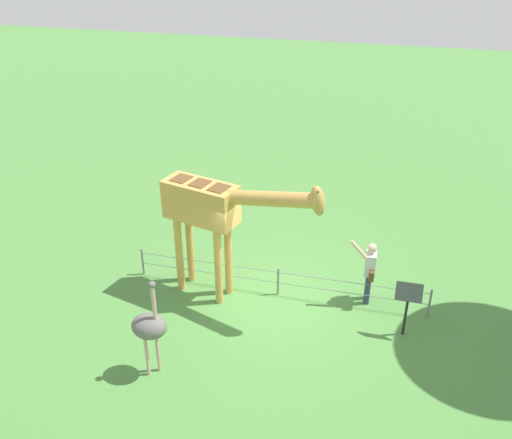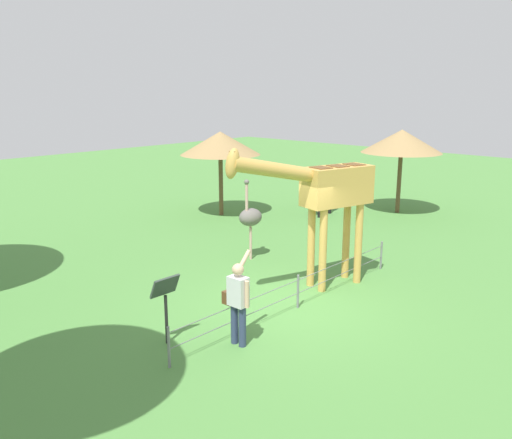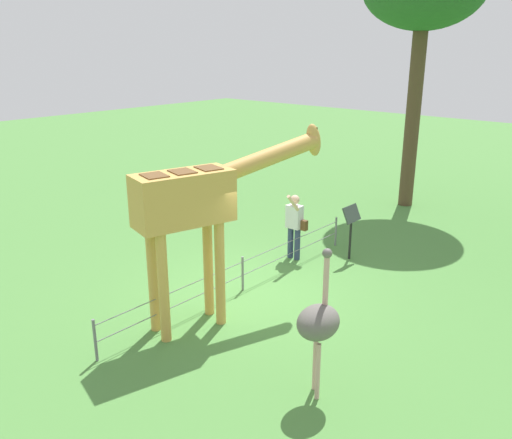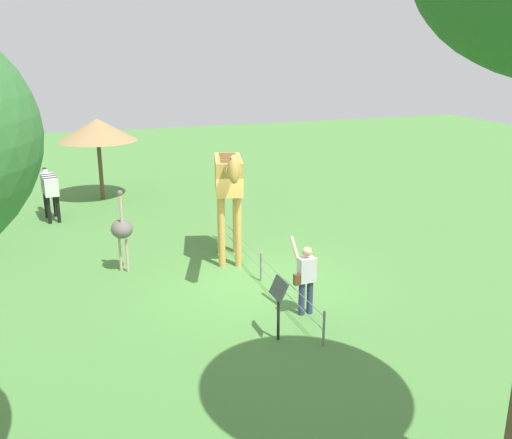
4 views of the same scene
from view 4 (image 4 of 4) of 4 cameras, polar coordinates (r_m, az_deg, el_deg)
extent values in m
plane|color=#4C843D|center=(14.31, -0.18, -6.33)|extent=(60.00, 60.00, 0.00)
cylinder|color=gold|center=(14.98, -1.81, -1.21)|extent=(0.18, 0.18, 1.98)
cylinder|color=gold|center=(14.96, -3.50, -1.26)|extent=(0.18, 0.18, 1.98)
cylinder|color=gold|center=(16.03, -2.06, 0.00)|extent=(0.18, 0.18, 1.98)
cylinder|color=gold|center=(16.01, -3.63, -0.04)|extent=(0.18, 0.18, 1.98)
cube|color=gold|center=(15.13, -2.83, 4.61)|extent=(1.82, 1.12, 0.90)
cube|color=brown|center=(14.54, -2.77, 5.96)|extent=(0.46, 0.52, 0.02)
cube|color=brown|center=(15.04, -2.86, 6.32)|extent=(0.46, 0.52, 0.02)
cube|color=brown|center=(15.53, -2.94, 6.66)|extent=(0.46, 0.52, 0.02)
cylinder|color=gold|center=(13.36, -2.52, 5.15)|extent=(2.28, 0.90, 0.76)
ellipsoid|color=gold|center=(12.24, -2.27, 5.14)|extent=(0.46, 0.36, 0.68)
cylinder|color=brown|center=(12.22, -2.01, 5.98)|extent=(0.05, 0.05, 0.14)
cylinder|color=brown|center=(12.18, -2.55, 5.94)|extent=(0.05, 0.05, 0.14)
cylinder|color=navy|center=(12.51, 4.67, -8.00)|extent=(0.14, 0.14, 0.78)
cylinder|color=navy|center=(12.59, 5.49, -7.85)|extent=(0.14, 0.14, 0.78)
cube|color=silver|center=(12.28, 5.16, -5.11)|extent=(0.25, 0.36, 0.55)
sphere|color=#D8AD8C|center=(12.14, 5.21, -3.29)|extent=(0.22, 0.22, 0.22)
cylinder|color=#D8AD8C|center=(12.31, 3.95, -2.91)|extent=(0.43, 0.09, 0.46)
cylinder|color=#D8AD8C|center=(12.38, 6.08, -4.98)|extent=(0.08, 0.08, 0.50)
cube|color=brown|center=(12.22, 4.32, -6.10)|extent=(0.12, 0.20, 0.24)
cylinder|color=black|center=(20.87, -20.60, 1.44)|extent=(0.12, 0.12, 0.95)
cylinder|color=black|center=(20.90, -19.79, 1.55)|extent=(0.12, 0.12, 0.95)
cylinder|color=black|center=(20.10, -20.32, 0.91)|extent=(0.12, 0.12, 0.95)
cylinder|color=black|center=(20.14, -19.48, 1.02)|extent=(0.12, 0.12, 0.95)
cube|color=silver|center=(19.82, -20.08, 3.04)|extent=(0.22, 0.46, 0.60)
cube|color=black|center=(19.99, -20.14, 3.14)|extent=(0.22, 0.46, 0.60)
cube|color=silver|center=(20.16, -20.21, 3.24)|extent=(0.22, 0.46, 0.60)
cube|color=black|center=(20.32, -20.27, 3.34)|extent=(0.22, 0.46, 0.60)
cube|color=silver|center=(20.49, -20.33, 3.44)|extent=(0.22, 0.46, 0.60)
cube|color=black|center=(20.66, -20.39, 3.53)|extent=(0.22, 0.46, 0.60)
cube|color=silver|center=(20.82, -20.45, 3.63)|extent=(0.22, 0.46, 0.60)
cylinder|color=silver|center=(21.02, -20.58, 4.15)|extent=(0.46, 0.25, 0.47)
ellipsoid|color=black|center=(21.24, -20.70, 4.67)|extent=(0.42, 0.22, 0.22)
cylinder|color=#CC9E93|center=(15.14, -12.97, -3.63)|extent=(0.07, 0.07, 0.90)
cylinder|color=#CC9E93|center=(15.27, -13.65, -3.50)|extent=(0.07, 0.07, 0.90)
ellipsoid|color=#66605B|center=(14.97, -13.50, -0.94)|extent=(0.70, 0.56, 0.49)
cylinder|color=#CC9E93|center=(14.67, -13.57, 0.93)|extent=(0.08, 0.08, 0.80)
sphere|color=#66605B|center=(14.56, -13.69, 2.64)|extent=(0.14, 0.14, 0.14)
cylinder|color=brown|center=(22.69, -15.53, 4.84)|extent=(0.16, 0.16, 2.30)
cone|color=#997A4C|center=(22.43, -15.84, 8.78)|extent=(2.99, 2.99, 0.86)
cylinder|color=black|center=(11.42, 2.29, -10.02)|extent=(0.06, 0.06, 0.95)
cube|color=#333D38|center=(11.14, 2.33, -7.01)|extent=(0.56, 0.21, 0.38)
cylinder|color=slate|center=(17.35, -3.61, -0.83)|extent=(0.05, 0.05, 0.75)
cylinder|color=slate|center=(14.23, 0.50, -4.85)|extent=(0.05, 0.05, 0.75)
cylinder|color=slate|center=(11.32, 6.91, -10.96)|extent=(0.05, 0.05, 0.75)
cube|color=slate|center=(14.13, 0.50, -3.86)|extent=(7.00, 0.01, 0.01)
cube|color=slate|center=(14.24, 0.50, -4.99)|extent=(7.00, 0.01, 0.01)
camera|label=1|loc=(12.12, -55.43, 22.16)|focal=39.35mm
camera|label=2|loc=(12.07, 51.30, 5.83)|focal=37.47mm
camera|label=3|loc=(19.93, -27.40, 12.91)|focal=37.36mm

